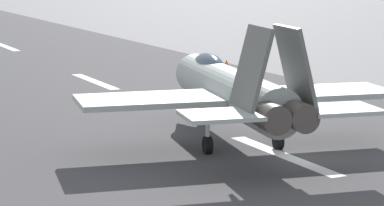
{
  "coord_description": "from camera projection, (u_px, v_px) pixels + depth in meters",
  "views": [
    {
      "loc": [
        -28.61,
        18.33,
        8.13
      ],
      "look_at": [
        2.51,
        3.33,
        2.2
      ],
      "focal_mm": 77.91,
      "sensor_mm": 36.0,
      "label": 1
    }
  ],
  "objects": [
    {
      "name": "ground_plane",
      "position": [
        290.0,
        158.0,
        34.62
      ],
      "size": [
        400.0,
        400.0,
        0.0
      ],
      "primitive_type": "plane",
      "color": "slate"
    },
    {
      "name": "marker_cone_mid",
      "position": [
        344.0,
        90.0,
        50.93
      ],
      "size": [
        0.44,
        0.44,
        0.55
      ],
      "primitive_type": "cone",
      "color": "orange",
      "rests_on": "ground"
    },
    {
      "name": "marker_cone_far",
      "position": [
        227.0,
        63.0,
        64.44
      ],
      "size": [
        0.44,
        0.44,
        0.55
      ],
      "primitive_type": "cone",
      "color": "orange",
      "rests_on": "ground"
    },
    {
      "name": "runway_strip",
      "position": [
        290.0,
        158.0,
        34.6
      ],
      "size": [
        240.0,
        26.0,
        0.02
      ],
      "color": "#424043",
      "rests_on": "ground"
    },
    {
      "name": "fighter_jet",
      "position": [
        230.0,
        89.0,
        37.19
      ],
      "size": [
        16.81,
        14.35,
        5.67
      ],
      "color": "#A6AFAA",
      "rests_on": "ground"
    }
  ]
}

